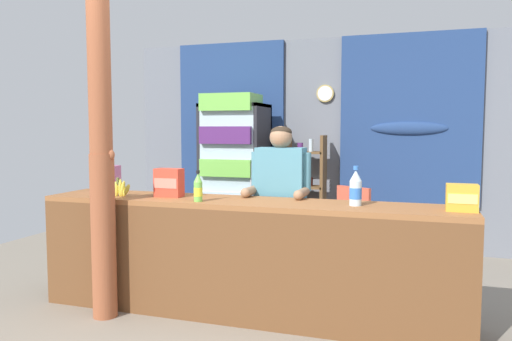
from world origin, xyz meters
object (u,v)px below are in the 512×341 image
at_px(shopkeeper, 280,191).
at_px(snack_box_choco_powder, 462,198).
at_px(soda_bottle_lime_soda, 198,188).
at_px(stall_counter, 241,247).
at_px(bottle_shelf_rack, 305,190).
at_px(snack_box_wafer, 108,178).
at_px(soda_bottle_water, 356,189).
at_px(timber_post, 102,161).
at_px(banana_bunch, 117,189).
at_px(snack_box_crackers, 169,183).
at_px(plastic_lawn_chair, 360,220).
at_px(drink_fridge, 234,166).

distance_m(shopkeeper, snack_box_choco_powder, 1.46).
bearing_deg(soda_bottle_lime_soda, stall_counter, 8.41).
xyz_separation_m(bottle_shelf_rack, snack_box_wafer, (-1.35, -2.08, 0.30)).
bearing_deg(soda_bottle_water, timber_post, -168.13).
distance_m(shopkeeper, banana_bunch, 1.36).
bearing_deg(soda_bottle_lime_soda, snack_box_choco_powder, 4.04).
relative_size(snack_box_wafer, snack_box_choco_powder, 1.13).
distance_m(timber_post, snack_box_crackers, 0.57).
xyz_separation_m(timber_post, snack_box_crackers, (0.36, 0.40, -0.20)).
distance_m(stall_counter, shopkeeper, 0.67).
height_order(soda_bottle_water, snack_box_crackers, soda_bottle_water).
xyz_separation_m(bottle_shelf_rack, snack_box_crackers, (-0.65, -2.25, 0.30)).
height_order(soda_bottle_lime_soda, snack_box_choco_powder, soda_bottle_lime_soda).
bearing_deg(snack_box_crackers, stall_counter, -10.65).
height_order(soda_bottle_water, banana_bunch, soda_bottle_water).
bearing_deg(shopkeeper, stall_counter, -107.44).
height_order(plastic_lawn_chair, banana_bunch, banana_bunch).
relative_size(soda_bottle_water, snack_box_choco_powder, 1.42).
relative_size(timber_post, banana_bunch, 9.20).
bearing_deg(drink_fridge, soda_bottle_water, -49.36).
bearing_deg(banana_bunch, soda_bottle_lime_soda, -4.86).
bearing_deg(stall_counter, soda_bottle_water, 8.05).
xyz_separation_m(stall_counter, snack_box_choco_powder, (1.56, 0.08, 0.44)).
distance_m(timber_post, drink_fridge, 2.37).
height_order(timber_post, soda_bottle_water, timber_post).
height_order(drink_fridge, plastic_lawn_chair, drink_fridge).
bearing_deg(drink_fridge, soda_bottle_lime_soda, -76.56).
distance_m(soda_bottle_lime_soda, banana_bunch, 0.77).
xyz_separation_m(bottle_shelf_rack, soda_bottle_water, (0.87, -2.26, 0.31)).
height_order(soda_bottle_water, snack_box_wafer, soda_bottle_water).
bearing_deg(snack_box_choco_powder, timber_post, -172.10).
bearing_deg(banana_bunch, plastic_lawn_chair, 45.66).
distance_m(bottle_shelf_rack, snack_box_choco_powder, 2.80).
xyz_separation_m(shopkeeper, banana_bunch, (-1.26, -0.51, 0.03)).
height_order(soda_bottle_lime_soda, banana_bunch, soda_bottle_lime_soda).
relative_size(soda_bottle_water, banana_bunch, 1.04).
bearing_deg(timber_post, drink_fridge, 85.33).
height_order(timber_post, shopkeeper, timber_post).
relative_size(stall_counter, drink_fridge, 1.78).
height_order(stall_counter, snack_box_wafer, snack_box_wafer).
distance_m(snack_box_crackers, snack_box_choco_powder, 2.23).
bearing_deg(snack_box_crackers, soda_bottle_lime_soda, -27.10).
height_order(stall_counter, plastic_lawn_chair, stall_counter).
distance_m(snack_box_crackers, banana_bunch, 0.44).
bearing_deg(soda_bottle_lime_soda, timber_post, -162.14).
bearing_deg(stall_counter, snack_box_crackers, 169.35).
height_order(bottle_shelf_rack, snack_box_wafer, bottle_shelf_rack).
bearing_deg(timber_post, snack_box_choco_powder, 7.90).
distance_m(shopkeeper, soda_bottle_lime_soda, 0.77).
bearing_deg(bottle_shelf_rack, banana_bunch, -114.30).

